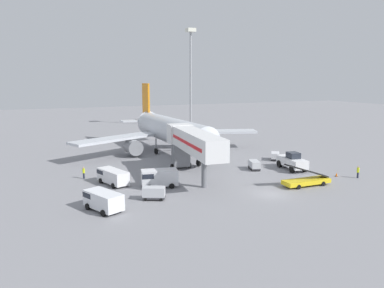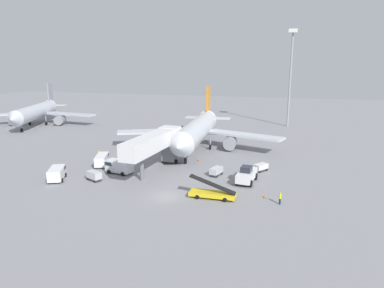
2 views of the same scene
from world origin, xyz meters
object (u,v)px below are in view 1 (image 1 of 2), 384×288
object	(u,v)px
baggage_cart_outer_right	(254,165)
jet_bridge	(192,142)
belt_loader_truck	(306,180)
apron_light_mast	(191,60)
ground_crew_worker_foreground	(358,172)
baggage_cart_near_right	(275,156)
service_van_near_center	(103,200)
service_van_near_left	(158,177)
safety_cone_alpha	(203,160)
service_van_outer_left	(112,176)
pushback_tug	(292,161)
ground_crew_worker_midground	(84,172)
airplane_at_gate	(170,131)
safety_cone_bravo	(336,175)
baggage_cart_mid_left	(154,193)

from	to	relation	value
baggage_cart_outer_right	jet_bridge	bearing A→B (deg)	-177.70
belt_loader_truck	apron_light_mast	size ratio (longest dim) A/B	0.24
ground_crew_worker_foreground	apron_light_mast	xyz separation A→B (m)	(0.39, 61.34, 18.01)
baggage_cart_outer_right	baggage_cart_near_right	bearing A→B (deg)	32.28
service_van_near_center	baggage_cart_outer_right	bearing A→B (deg)	20.05
service_van_near_left	safety_cone_alpha	size ratio (longest dim) A/B	8.67
service_van_outer_left	safety_cone_alpha	xyz separation A→B (m)	(16.54, 7.31, -0.85)
pushback_tug	baggage_cart_near_right	size ratio (longest dim) A/B	2.06
service_van_near_center	apron_light_mast	bearing A→B (deg)	59.53
pushback_tug	ground_crew_worker_midground	distance (m)	30.87
airplane_at_gate	ground_crew_worker_midground	size ratio (longest dim) A/B	22.25
baggage_cart_outer_right	apron_light_mast	xyz separation A→B (m)	(11.09, 51.45, 18.16)
service_van_near_left	belt_loader_truck	bearing A→B (deg)	-21.30
service_van_outer_left	service_van_near_center	bearing A→B (deg)	-106.87
safety_cone_alpha	safety_cone_bravo	world-z (taller)	safety_cone_alpha
jet_bridge	safety_cone_bravo	xyz separation A→B (m)	(19.18, -7.65, -4.78)
service_van_near_left	ground_crew_worker_midground	size ratio (longest dim) A/B	2.95
baggage_cart_near_right	apron_light_mast	bearing A→B (deg)	85.05
airplane_at_gate	service_van_near_center	world-z (taller)	airplane_at_gate
service_van_near_center	safety_cone_alpha	distance (m)	25.61
belt_loader_truck	baggage_cart_outer_right	bearing A→B (deg)	98.57
ground_crew_worker_midground	baggage_cart_mid_left	bearing A→B (deg)	-63.43
safety_cone_bravo	airplane_at_gate	bearing A→B (deg)	122.88
baggage_cart_mid_left	safety_cone_bravo	size ratio (longest dim) A/B	5.07
jet_bridge	baggage_cart_near_right	size ratio (longest dim) A/B	6.08
safety_cone_bravo	ground_crew_worker_foreground	bearing A→B (deg)	-41.12
pushback_tug	service_van_near_center	distance (m)	30.50
service_van_near_center	safety_cone_bravo	world-z (taller)	service_van_near_center
service_van_near_center	safety_cone_alpha	world-z (taller)	service_van_near_center
jet_bridge	baggage_cart_mid_left	xyz separation A→B (m)	(-7.85, -7.29, -4.23)
ground_crew_worker_midground	apron_light_mast	distance (m)	61.47
service_van_outer_left	baggage_cart_near_right	size ratio (longest dim) A/B	1.92
ground_crew_worker_foreground	belt_loader_truck	bearing A→B (deg)	-178.84
safety_cone_alpha	safety_cone_bravo	distance (m)	20.92
pushback_tug	apron_light_mast	distance (m)	56.82
belt_loader_truck	service_van_outer_left	size ratio (longest dim) A/B	1.19
safety_cone_bravo	apron_light_mast	bearing A→B (deg)	87.61
belt_loader_truck	safety_cone_bravo	xyz separation A→B (m)	(7.08, 2.01, -0.49)
belt_loader_truck	baggage_cart_outer_right	xyz separation A→B (m)	(-1.52, 10.08, 0.00)
jet_bridge	service_van_outer_left	bearing A→B (deg)	175.29
ground_crew_worker_midground	jet_bridge	bearing A→B (deg)	-20.43
service_van_near_center	safety_cone_bravo	bearing A→B (deg)	1.47
ground_crew_worker_foreground	safety_cone_alpha	world-z (taller)	ground_crew_worker_foreground
ground_crew_worker_foreground	baggage_cart_near_right	bearing A→B (deg)	104.40
jet_bridge	service_van_outer_left	world-z (taller)	jet_bridge
jet_bridge	apron_light_mast	world-z (taller)	apron_light_mast
airplane_at_gate	baggage_cart_near_right	world-z (taller)	airplane_at_gate
belt_loader_truck	service_van_near_left	size ratio (longest dim) A/B	1.33
service_van_outer_left	service_van_near_center	xyz separation A→B (m)	(-2.85, -9.40, 0.02)
ground_crew_worker_midground	apron_light_mast	world-z (taller)	apron_light_mast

